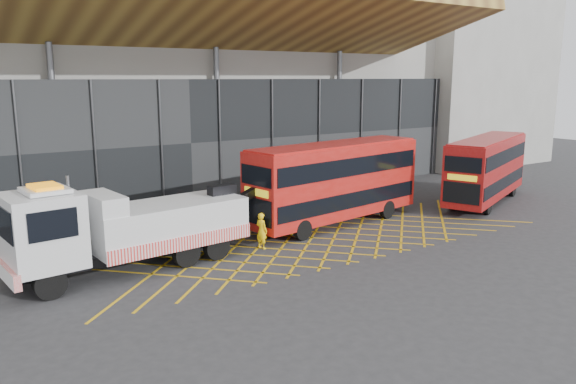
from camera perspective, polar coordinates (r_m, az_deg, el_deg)
ground_plane at (r=26.33m, az=-3.73°, el=-6.39°), size 120.00×120.00×0.00m
road_markings at (r=28.40m, az=3.35°, el=-5.03°), size 24.76×7.16×0.01m
construction_building at (r=42.69m, az=-14.00°, el=12.40°), size 55.00×23.97×18.00m
east_building at (r=58.22m, az=16.86°, el=12.95°), size 15.00×12.00×20.00m
recovery_truck at (r=24.61m, az=-16.26°, el=-3.43°), size 12.08×3.96×4.18m
bus_towed at (r=31.26m, az=4.80°, el=1.26°), size 11.47×4.29×4.56m
bus_second at (r=38.88m, az=19.53°, el=2.42°), size 10.59×6.34×4.28m
worker at (r=27.02m, az=-2.70°, el=-3.95°), size 0.59×0.74×1.77m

